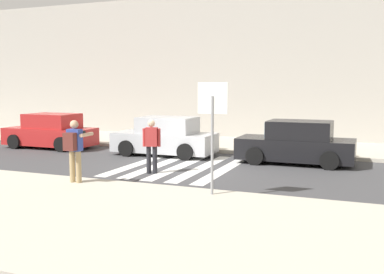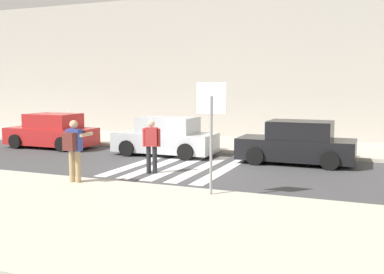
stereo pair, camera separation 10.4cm
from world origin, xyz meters
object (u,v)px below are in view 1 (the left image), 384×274
(photographer_with_backpack, at_px, (74,146))
(parked_car_black, at_px, (296,144))
(parked_car_red, at_px, (51,132))
(stop_sign, at_px, (213,113))
(pedestrian_crossing, at_px, (152,143))
(parked_car_silver, at_px, (165,137))

(photographer_with_backpack, height_order, parked_car_black, photographer_with_backpack)
(parked_car_black, bearing_deg, photographer_with_backpack, -129.37)
(photographer_with_backpack, xyz_separation_m, parked_car_red, (-5.86, 6.16, -0.44))
(parked_car_red, bearing_deg, stop_sign, -31.48)
(stop_sign, relative_size, pedestrian_crossing, 1.59)
(photographer_with_backpack, relative_size, parked_car_black, 0.42)
(pedestrian_crossing, bearing_deg, photographer_with_backpack, -112.35)
(parked_car_black, bearing_deg, stop_sign, -100.41)
(pedestrian_crossing, bearing_deg, stop_sign, -39.88)
(stop_sign, height_order, parked_car_black, stop_sign)
(parked_car_black, bearing_deg, parked_car_red, -180.00)
(parked_car_silver, xyz_separation_m, parked_car_black, (5.21, 0.00, 0.00))
(pedestrian_crossing, bearing_deg, parked_car_red, 152.57)
(photographer_with_backpack, bearing_deg, parked_car_red, 133.56)
(stop_sign, xyz_separation_m, parked_car_red, (-9.81, 6.01, -1.42))
(parked_car_silver, bearing_deg, stop_sign, -55.63)
(stop_sign, bearing_deg, parked_car_silver, 124.37)
(photographer_with_backpack, distance_m, parked_car_silver, 6.18)
(stop_sign, height_order, pedestrian_crossing, stop_sign)
(parked_car_silver, relative_size, parked_car_black, 1.00)
(parked_car_red, bearing_deg, pedestrian_crossing, -27.43)
(stop_sign, distance_m, parked_car_black, 6.27)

